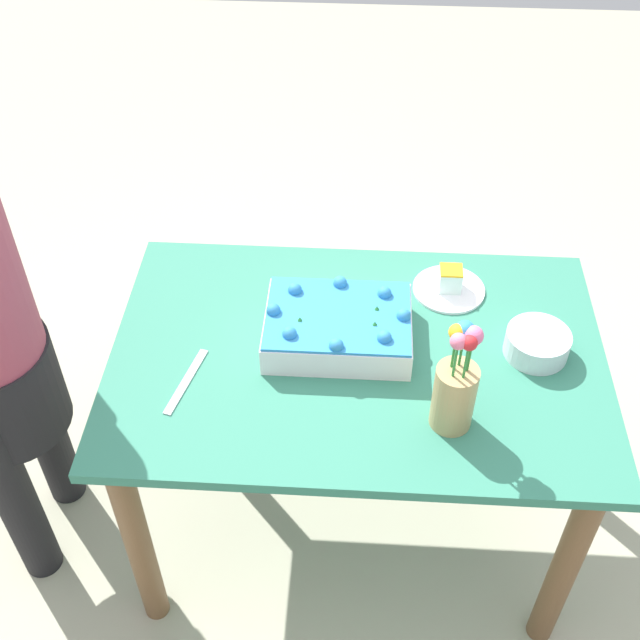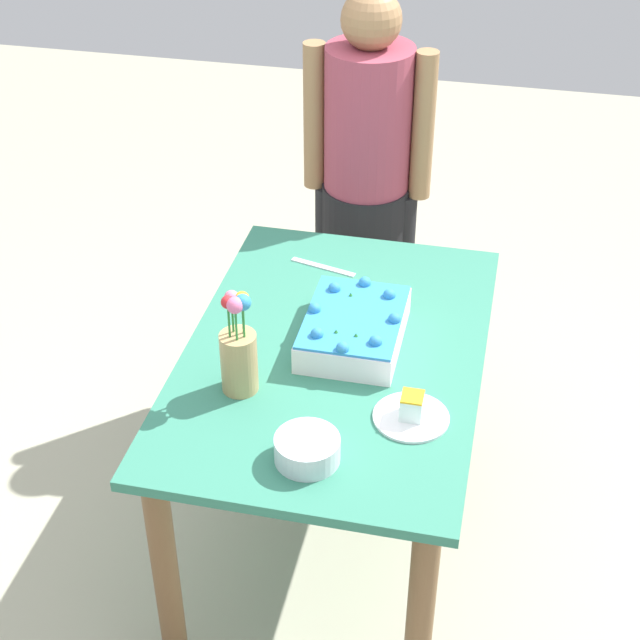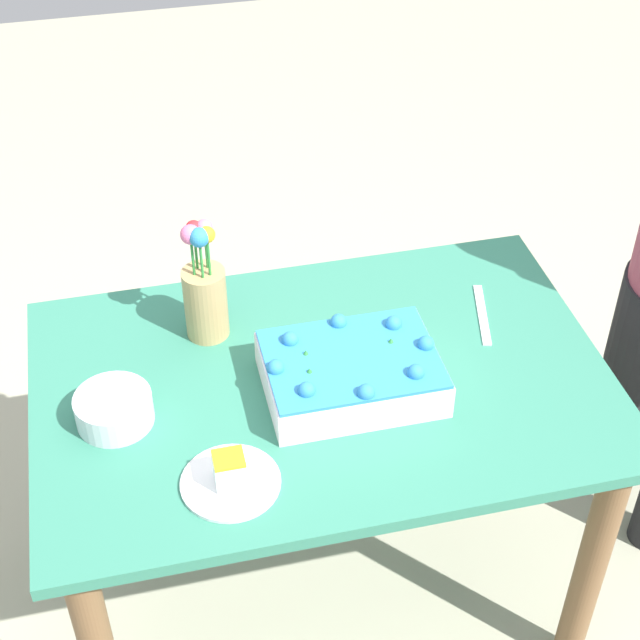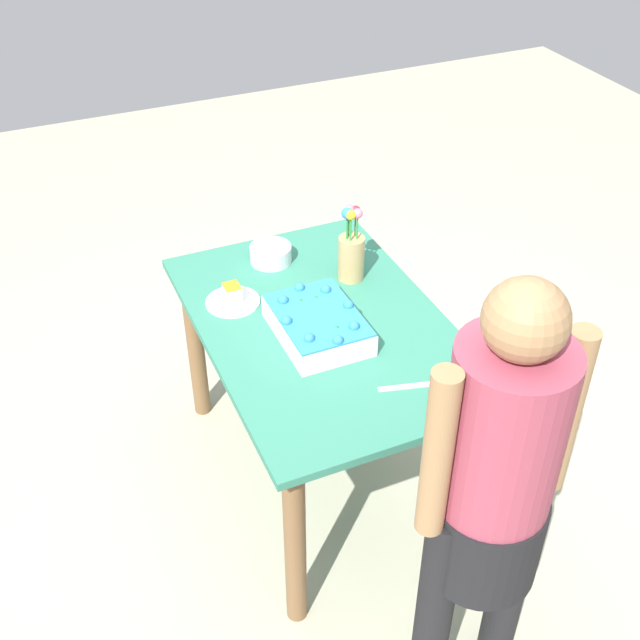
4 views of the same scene
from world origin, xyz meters
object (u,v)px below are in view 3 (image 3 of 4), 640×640
fruit_bowl (114,409)px  sheet_cake (351,372)px  serving_plate_with_slice (230,477)px  flower_vase (205,292)px  cake_knife (482,314)px

fruit_bowl → sheet_cake: bearing=178.0°
sheet_cake → serving_plate_with_slice: bearing=35.0°
flower_vase → fruit_bowl: bearing=45.9°
sheet_cake → fruit_bowl: sheet_cake is taller
cake_knife → flower_vase: (0.63, -0.08, 0.12)m
serving_plate_with_slice → fruit_bowl: (0.20, -0.22, 0.01)m
serving_plate_with_slice → flower_vase: size_ratio=0.65×
cake_knife → fruit_bowl: fruit_bowl is taller
cake_knife → flower_vase: 0.65m
serving_plate_with_slice → cake_knife: serving_plate_with_slice is taller
serving_plate_with_slice → cake_knife: (-0.66, -0.37, -0.02)m
cake_knife → fruit_bowl: size_ratio=1.36×
sheet_cake → cake_knife: 0.40m
serving_plate_with_slice → cake_knife: 0.76m
cake_knife → fruit_bowl: 0.88m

